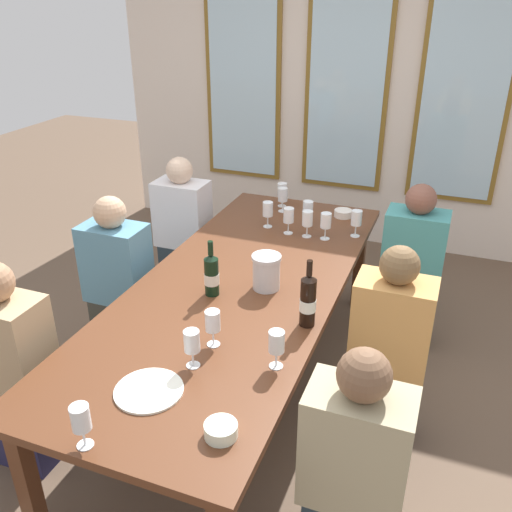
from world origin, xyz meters
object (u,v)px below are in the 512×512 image
(wine_glass_0, at_px, (308,210))
(seated_person_1, at_px, (353,480))
(dining_table, at_px, (240,292))
(wine_glass_4, at_px, (283,195))
(wine_bottle_0, at_px, (308,300))
(wine_glass_7, at_px, (213,322))
(wine_bottle_1, at_px, (212,275))
(seated_person_4, at_px, (119,287))
(seated_person_2, at_px, (184,234))
(wine_glass_10, at_px, (81,420))
(wine_glass_9, at_px, (289,216))
(white_plate_0, at_px, (148,390))
(wine_glass_2, at_px, (268,210))
(tasting_bowl_0, at_px, (343,213))
(wine_glass_11, at_px, (277,343))
(seated_person_3, at_px, (411,270))
(metal_pitcher, at_px, (266,272))
(tasting_bowl_1, at_px, (221,430))
(wine_glass_6, at_px, (326,222))
(wine_glass_5, at_px, (307,219))
(seated_person_5, at_px, (388,352))
(wine_glass_8, at_px, (192,342))
(seated_person_0, at_px, (14,372))
(wine_glass_3, at_px, (356,219))
(wine_glass_1, at_px, (282,190))

(wine_glass_0, distance_m, seated_person_1, 1.94)
(dining_table, height_order, wine_glass_4, wine_glass_4)
(wine_bottle_0, relative_size, wine_glass_7, 1.95)
(wine_bottle_1, xyz_separation_m, seated_person_4, (-0.73, 0.20, -0.33))
(wine_glass_7, bearing_deg, seated_person_2, 122.52)
(wine_glass_0, bearing_deg, seated_person_4, -138.37)
(wine_glass_4, xyz_separation_m, wine_glass_10, (0.06, -2.35, -0.00))
(wine_glass_9, height_order, seated_person_1, seated_person_1)
(white_plate_0, height_order, wine_glass_2, wine_glass_2)
(wine_glass_9, xyz_separation_m, wine_glass_10, (-0.10, -2.00, -0.00))
(tasting_bowl_0, distance_m, wine_glass_2, 0.56)
(wine_bottle_1, relative_size, wine_glass_11, 1.73)
(wine_glass_2, bearing_deg, wine_glass_9, -18.46)
(seated_person_2, xyz_separation_m, seated_person_3, (1.64, 0.01, 0.00))
(wine_bottle_1, height_order, seated_person_1, seated_person_1)
(wine_bottle_1, bearing_deg, seated_person_2, 124.92)
(metal_pitcher, xyz_separation_m, seated_person_1, (0.67, -0.89, -0.31))
(tasting_bowl_1, distance_m, wine_glass_6, 1.79)
(seated_person_2, height_order, seated_person_4, same)
(wine_glass_5, bearing_deg, tasting_bowl_0, 71.16)
(wine_bottle_1, xyz_separation_m, wine_glass_11, (0.51, -0.46, 0.01))
(wine_glass_10, distance_m, seated_person_5, 1.55)
(white_plate_0, xyz_separation_m, wine_glass_8, (0.09, 0.21, 0.12))
(wine_glass_6, xyz_separation_m, seated_person_0, (-1.11, -1.56, -0.33))
(dining_table, height_order, seated_person_4, seated_person_4)
(wine_glass_11, distance_m, seated_person_4, 1.44)
(seated_person_0, bearing_deg, wine_glass_2, 66.54)
(dining_table, height_order, wine_bottle_1, wine_bottle_1)
(wine_glass_3, relative_size, seated_person_2, 0.16)
(seated_person_3, xyz_separation_m, seated_person_4, (-1.64, -0.86, 0.00))
(seated_person_2, bearing_deg, wine_glass_10, -70.58)
(wine_bottle_1, relative_size, wine_glass_0, 1.73)
(wine_glass_4, distance_m, wine_glass_7, 1.65)
(wine_glass_10, relative_size, seated_person_5, 0.16)
(wine_glass_7, relative_size, seated_person_4, 0.16)
(wine_bottle_1, distance_m, seated_person_5, 0.98)
(wine_glass_4, bearing_deg, wine_glass_10, -88.62)
(wine_glass_3, bearing_deg, wine_bottle_1, -118.71)
(dining_table, height_order, metal_pitcher, metal_pitcher)
(metal_pitcher, bearing_deg, wine_bottle_1, -147.01)
(tasting_bowl_0, distance_m, seated_person_1, 2.10)
(seated_person_2, bearing_deg, dining_table, -47.22)
(wine_glass_0, distance_m, wine_glass_3, 0.34)
(wine_glass_0, xyz_separation_m, wine_glass_8, (-0.03, -1.62, 0.00))
(dining_table, xyz_separation_m, seated_person_2, (-0.82, 0.89, -0.15))
(tasting_bowl_0, relative_size, seated_person_1, 0.11)
(wine_glass_3, bearing_deg, wine_glass_1, 151.01)
(dining_table, height_order, wine_glass_10, wine_glass_10)
(white_plate_0, height_order, seated_person_0, seated_person_0)
(wine_glass_9, distance_m, seated_person_5, 1.14)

